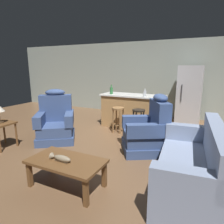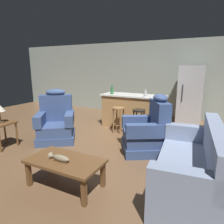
{
  "view_description": "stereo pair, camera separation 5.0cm",
  "coord_description": "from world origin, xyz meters",
  "px_view_note": "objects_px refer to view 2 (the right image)",
  "views": [
    {
      "loc": [
        1.96,
        -3.94,
        1.73
      ],
      "look_at": [
        0.06,
        -0.1,
        0.75
      ],
      "focal_mm": 32.0,
      "sensor_mm": 36.0,
      "label": 1
    },
    {
      "loc": [
        2.0,
        -3.91,
        1.73
      ],
      "look_at": [
        0.06,
        -0.1,
        0.75
      ],
      "focal_mm": 32.0,
      "sensor_mm": 36.0,
      "label": 2
    }
  ],
  "objects_px": {
    "end_table": "(1,127)",
    "bar_stool_right": "(139,118)",
    "fish_figurine": "(59,158)",
    "couch": "(193,166)",
    "recliner_near_island": "(148,132)",
    "coffee_table": "(65,163)",
    "kitchen_island": "(133,111)",
    "bottle_short_amber": "(145,94)",
    "refrigerator": "(190,95)",
    "bar_stool_left": "(118,115)",
    "recliner_near_lamp": "(56,122)",
    "bottle_tall_green": "(112,90)"
  },
  "relations": [
    {
      "from": "bar_stool_right",
      "to": "bottle_short_amber",
      "type": "xyz_separation_m",
      "value": [
        0.02,
        0.39,
        0.56
      ]
    },
    {
      "from": "fish_figurine",
      "to": "bar_stool_right",
      "type": "xyz_separation_m",
      "value": [
        0.25,
        2.65,
        0.01
      ]
    },
    {
      "from": "coffee_table",
      "to": "refrigerator",
      "type": "height_order",
      "value": "refrigerator"
    },
    {
      "from": "coffee_table",
      "to": "couch",
      "type": "xyz_separation_m",
      "value": [
        1.65,
        0.79,
        -0.02
      ]
    },
    {
      "from": "fish_figurine",
      "to": "bar_stool_right",
      "type": "height_order",
      "value": "bar_stool_right"
    },
    {
      "from": "recliner_near_island",
      "to": "end_table",
      "type": "distance_m",
      "value": 3.13
    },
    {
      "from": "kitchen_island",
      "to": "couch",
      "type": "bearing_deg",
      "value": -52.6
    },
    {
      "from": "kitchen_island",
      "to": "bottle_short_amber",
      "type": "distance_m",
      "value": 0.74
    },
    {
      "from": "bottle_short_amber",
      "to": "end_table",
      "type": "bearing_deg",
      "value": -134.45
    },
    {
      "from": "coffee_table",
      "to": "couch",
      "type": "distance_m",
      "value": 1.83
    },
    {
      "from": "fish_figurine",
      "to": "couch",
      "type": "xyz_separation_m",
      "value": [
        1.7,
        0.85,
        -0.12
      ]
    },
    {
      "from": "recliner_near_island",
      "to": "end_table",
      "type": "xyz_separation_m",
      "value": [
        -2.87,
        -1.23,
        0.04
      ]
    },
    {
      "from": "recliner_near_lamp",
      "to": "bar_stool_right",
      "type": "distance_m",
      "value": 2.03
    },
    {
      "from": "bar_stool_right",
      "to": "refrigerator",
      "type": "distance_m",
      "value": 2.12
    },
    {
      "from": "fish_figurine",
      "to": "coffee_table",
      "type": "bearing_deg",
      "value": 49.12
    },
    {
      "from": "end_table",
      "to": "bar_stool_right",
      "type": "bearing_deg",
      "value": 40.84
    },
    {
      "from": "recliner_near_lamp",
      "to": "bar_stool_left",
      "type": "relative_size",
      "value": 1.76
    },
    {
      "from": "kitchen_island",
      "to": "bottle_short_amber",
      "type": "relative_size",
      "value": 8.27
    },
    {
      "from": "couch",
      "to": "kitchen_island",
      "type": "xyz_separation_m",
      "value": [
        -1.85,
        2.42,
        0.14
      ]
    },
    {
      "from": "bottle_short_amber",
      "to": "bar_stool_right",
      "type": "bearing_deg",
      "value": -93.19
    },
    {
      "from": "end_table",
      "to": "refrigerator",
      "type": "bearing_deg",
      "value": 49.06
    },
    {
      "from": "bar_stool_right",
      "to": "coffee_table",
      "type": "bearing_deg",
      "value": -94.41
    },
    {
      "from": "kitchen_island",
      "to": "refrigerator",
      "type": "distance_m",
      "value": 1.88
    },
    {
      "from": "bottle_tall_green",
      "to": "bottle_short_amber",
      "type": "distance_m",
      "value": 1.03
    },
    {
      "from": "kitchen_island",
      "to": "bottle_tall_green",
      "type": "height_order",
      "value": "bottle_tall_green"
    },
    {
      "from": "couch",
      "to": "kitchen_island",
      "type": "distance_m",
      "value": 3.06
    },
    {
      "from": "recliner_near_island",
      "to": "refrigerator",
      "type": "distance_m",
      "value": 2.74
    },
    {
      "from": "refrigerator",
      "to": "couch",
      "type": "bearing_deg",
      "value": -82.77
    },
    {
      "from": "bar_stool_left",
      "to": "refrigerator",
      "type": "xyz_separation_m",
      "value": [
        1.56,
        1.83,
        0.41
      ]
    },
    {
      "from": "coffee_table",
      "to": "kitchen_island",
      "type": "relative_size",
      "value": 0.61
    },
    {
      "from": "couch",
      "to": "bar_stool_right",
      "type": "relative_size",
      "value": 2.9
    },
    {
      "from": "end_table",
      "to": "recliner_near_island",
      "type": "bearing_deg",
      "value": 23.25
    },
    {
      "from": "bottle_short_amber",
      "to": "refrigerator",
      "type": "bearing_deg",
      "value": 55.99
    },
    {
      "from": "fish_figurine",
      "to": "end_table",
      "type": "distance_m",
      "value": 2.21
    },
    {
      "from": "bar_stool_left",
      "to": "bottle_tall_green",
      "type": "xyz_separation_m",
      "value": [
        -0.44,
        0.48,
        0.58
      ]
    },
    {
      "from": "recliner_near_island",
      "to": "end_table",
      "type": "relative_size",
      "value": 2.14
    },
    {
      "from": "recliner_near_lamp",
      "to": "refrigerator",
      "type": "xyz_separation_m",
      "value": [
        2.66,
        2.98,
        0.46
      ]
    },
    {
      "from": "fish_figurine",
      "to": "couch",
      "type": "distance_m",
      "value": 1.91
    },
    {
      "from": "bar_stool_left",
      "to": "bar_stool_right",
      "type": "distance_m",
      "value": 0.57
    },
    {
      "from": "coffee_table",
      "to": "bar_stool_left",
      "type": "distance_m",
      "value": 2.62
    },
    {
      "from": "recliner_near_island",
      "to": "couch",
      "type": "bearing_deg",
      "value": 104.88
    },
    {
      "from": "coffee_table",
      "to": "recliner_near_island",
      "type": "bearing_deg",
      "value": 68.62
    },
    {
      "from": "refrigerator",
      "to": "bar_stool_left",
      "type": "bearing_deg",
      "value": -130.43
    },
    {
      "from": "couch",
      "to": "bar_stool_left",
      "type": "distance_m",
      "value": 2.7
    },
    {
      "from": "coffee_table",
      "to": "fish_figurine",
      "type": "distance_m",
      "value": 0.12
    },
    {
      "from": "kitchen_island",
      "to": "bar_stool_left",
      "type": "relative_size",
      "value": 2.65
    },
    {
      "from": "coffee_table",
      "to": "refrigerator",
      "type": "bearing_deg",
      "value": 74.9
    },
    {
      "from": "couch",
      "to": "fish_figurine",
      "type": "bearing_deg",
      "value": 20.99
    },
    {
      "from": "end_table",
      "to": "kitchen_island",
      "type": "distance_m",
      "value": 3.34
    },
    {
      "from": "couch",
      "to": "refrigerator",
      "type": "relative_size",
      "value": 1.12
    }
  ]
}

